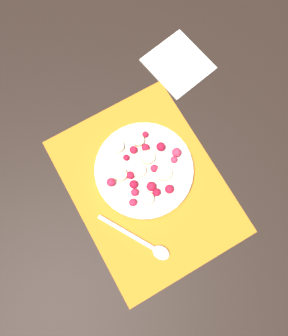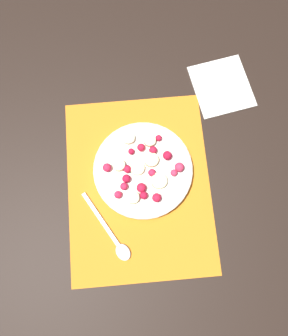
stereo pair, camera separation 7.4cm
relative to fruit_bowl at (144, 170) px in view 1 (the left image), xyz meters
name	(u,v)px [view 1 (the left image)]	position (x,y,z in m)	size (l,w,h in m)	color
ground_plane	(146,186)	(-0.03, 0.01, -0.02)	(3.00, 3.00, 0.00)	black
placemat	(146,186)	(-0.03, 0.01, -0.02)	(0.44, 0.33, 0.01)	orange
fruit_bowl	(144,170)	(0.00, 0.00, 0.00)	(0.23, 0.23, 0.05)	silver
spoon	(148,245)	(-0.15, 0.08, -0.01)	(0.17, 0.11, 0.01)	silver
napkin	(178,64)	(0.20, -0.22, -0.02)	(0.17, 0.16, 0.01)	white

